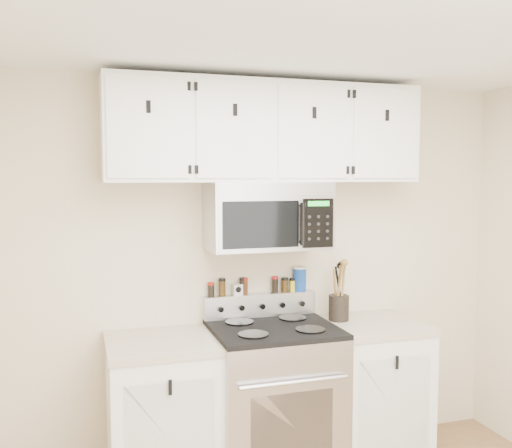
{
  "coord_description": "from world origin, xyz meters",
  "views": [
    {
      "loc": [
        -1.14,
        -1.84,
        1.87
      ],
      "look_at": [
        -0.11,
        1.45,
        1.59
      ],
      "focal_mm": 40.0,
      "sensor_mm": 36.0,
      "label": 1
    }
  ],
  "objects_px": {
    "range": "(274,399)",
    "salt_canister": "(300,279)",
    "microwave": "(268,215)",
    "utensil_crock": "(339,306)"
  },
  "relations": [
    {
      "from": "range",
      "to": "salt_canister",
      "type": "relative_size",
      "value": 6.63
    },
    {
      "from": "utensil_crock",
      "to": "salt_canister",
      "type": "height_order",
      "value": "utensil_crock"
    },
    {
      "from": "utensil_crock",
      "to": "microwave",
      "type": "bearing_deg",
      "value": -179.8
    },
    {
      "from": "range",
      "to": "utensil_crock",
      "type": "height_order",
      "value": "utensil_crock"
    },
    {
      "from": "microwave",
      "to": "utensil_crock",
      "type": "distance_m",
      "value": 0.79
    },
    {
      "from": "salt_canister",
      "to": "range",
      "type": "bearing_deg",
      "value": -134.88
    },
    {
      "from": "utensil_crock",
      "to": "salt_canister",
      "type": "bearing_deg",
      "value": 145.07
    },
    {
      "from": "range",
      "to": "utensil_crock",
      "type": "xyz_separation_m",
      "value": [
        0.5,
        0.13,
        0.53
      ]
    },
    {
      "from": "range",
      "to": "microwave",
      "type": "height_order",
      "value": "microwave"
    },
    {
      "from": "range",
      "to": "microwave",
      "type": "xyz_separation_m",
      "value": [
        0.0,
        0.13,
        1.14
      ]
    }
  ]
}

